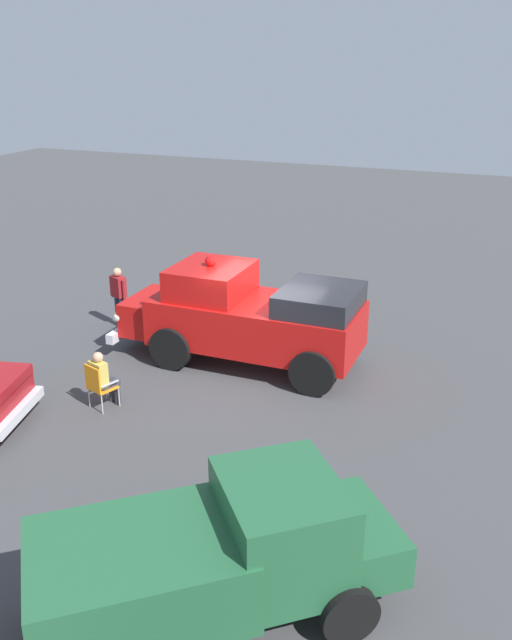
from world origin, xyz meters
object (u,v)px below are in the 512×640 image
object	(u,v)px
vintage_fire_truck	(247,316)
spectator_standing	(119,293)
lawn_chair_near_truck	(98,384)
lawn_chair_spare	(251,289)
parked_pickup	(217,555)
lawn_chair_by_car	(306,292)
spectator_seated	(103,377)

from	to	relation	value
vintage_fire_truck	spectator_standing	world-z (taller)	vintage_fire_truck
lawn_chair_near_truck	lawn_chair_spare	world-z (taller)	same
lawn_chair_near_truck	parked_pickup	bearing A→B (deg)	47.85
lawn_chair_near_truck	lawn_chair_by_car	xyz separation A→B (m)	(-7.11, 2.25, 0.00)
parked_pickup	lawn_chair_near_truck	distance (m)	6.35
lawn_chair_near_truck	vintage_fire_truck	bearing A→B (deg)	149.17
parked_pickup	spectator_seated	world-z (taller)	parked_pickup
parked_pickup	lawn_chair_spare	bearing A→B (deg)	-159.96
parked_pickup	spectator_seated	bearing A→B (deg)	-133.25
lawn_chair_near_truck	spectator_standing	size ratio (longest dim) A/B	0.61
spectator_standing	vintage_fire_truck	bearing A→B (deg)	78.51
vintage_fire_truck	lawn_chair_spare	xyz separation A→B (m)	(-3.50, -1.33, -0.61)
lawn_chair_near_truck	spectator_standing	xyz separation A→B (m)	(-4.16, -2.09, 0.37)
parked_pickup	spectator_standing	bearing A→B (deg)	-141.10
lawn_chair_by_car	spectator_standing	world-z (taller)	spectator_standing
parked_pickup	lawn_chair_by_car	distance (m)	11.63
vintage_fire_truck	lawn_chair_near_truck	size ratio (longest dim) A/B	5.85
lawn_chair_by_car	lawn_chair_near_truck	bearing A→B (deg)	-17.53
vintage_fire_truck	lawn_chair_spare	distance (m)	3.80
lawn_chair_by_car	spectator_seated	distance (m)	7.33
vintage_fire_truck	lawn_chair_by_car	xyz separation A→B (m)	(-3.78, 0.26, -0.61)
parked_pickup	lawn_chair_by_car	world-z (taller)	parked_pickup
spectator_standing	spectator_seated	bearing A→B (deg)	27.88
vintage_fire_truck	spectator_seated	bearing A→B (deg)	-31.18
spectator_seated	lawn_chair_near_truck	bearing A→B (deg)	-20.84
lawn_chair_near_truck	lawn_chair_spare	distance (m)	6.86
lawn_chair_by_car	spectator_seated	bearing A→B (deg)	-17.47
spectator_seated	parked_pickup	bearing A→B (deg)	46.75
vintage_fire_truck	spectator_standing	bearing A→B (deg)	-101.49
lawn_chair_near_truck	spectator_seated	xyz separation A→B (m)	(-0.12, 0.05, 0.11)
vintage_fire_truck	spectator_standing	xyz separation A→B (m)	(-0.83, -4.07, -0.23)
spectator_seated	spectator_standing	size ratio (longest dim) A/B	0.77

